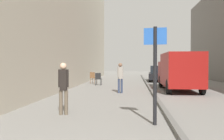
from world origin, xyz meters
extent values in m
plane|color=gray|center=(0.00, 12.00, 0.00)|extent=(80.00, 80.00, 0.00)
cube|color=#615F5B|center=(1.58, 12.00, 0.06)|extent=(0.16, 40.00, 0.12)
cylinder|color=brown|center=(-1.75, 5.41, 0.39)|extent=(0.12, 0.12, 0.78)
cylinder|color=brown|center=(-1.59, 5.43, 0.39)|extent=(0.12, 0.12, 0.78)
cube|color=black|center=(-1.67, 5.42, 1.11)|extent=(0.24, 0.21, 0.66)
cylinder|color=black|center=(-1.79, 5.40, 1.16)|extent=(0.09, 0.09, 0.56)
cylinder|color=black|center=(-1.55, 5.43, 1.16)|extent=(0.09, 0.09, 0.56)
sphere|color=tan|center=(-1.67, 5.42, 1.55)|extent=(0.22, 0.22, 0.22)
cylinder|color=#2D3851|center=(-0.27, 11.39, 0.39)|extent=(0.12, 0.12, 0.78)
cylinder|color=#2D3851|center=(-0.12, 11.45, 0.39)|extent=(0.12, 0.12, 0.78)
cube|color=gray|center=(-0.19, 11.42, 1.12)|extent=(0.27, 0.25, 0.67)
cylinder|color=gray|center=(-0.31, 11.38, 1.17)|extent=(0.09, 0.09, 0.57)
cylinder|color=gray|center=(-0.08, 11.46, 1.17)|extent=(0.09, 0.09, 0.57)
sphere|color=brown|center=(-0.19, 11.42, 1.56)|extent=(0.22, 0.22, 0.22)
cube|color=maroon|center=(3.27, 12.33, 1.29)|extent=(1.95, 3.93, 1.91)
cube|color=maroon|center=(3.27, 15.06, 1.05)|extent=(1.95, 1.53, 1.43)
cube|color=black|center=(3.27, 15.60, 1.37)|extent=(1.63, 0.04, 0.63)
cylinder|color=black|center=(2.40, 14.91, 0.40)|extent=(0.22, 0.80, 0.80)
cylinder|color=black|center=(4.14, 14.91, 0.40)|extent=(0.22, 0.80, 0.80)
cylinder|color=black|center=(2.40, 11.07, 0.40)|extent=(0.22, 0.80, 0.80)
cylinder|color=black|center=(4.15, 11.07, 0.40)|extent=(0.22, 0.80, 0.80)
cube|color=black|center=(2.85, 21.06, 0.49)|extent=(2.04, 4.30, 0.55)
cube|color=black|center=(2.85, 21.06, 1.11)|extent=(1.66, 2.60, 0.68)
cylinder|color=black|center=(2.11, 22.54, 0.32)|extent=(0.24, 0.65, 0.64)
cylinder|color=black|center=(3.75, 22.44, 0.32)|extent=(0.24, 0.65, 0.64)
cylinder|color=black|center=(1.95, 19.69, 0.32)|extent=(0.24, 0.65, 0.64)
cylinder|color=black|center=(3.58, 19.59, 0.32)|extent=(0.24, 0.65, 0.64)
cylinder|color=black|center=(1.12, 4.36, 1.30)|extent=(0.10, 0.10, 2.60)
cube|color=#2659B2|center=(1.12, 4.36, 2.35)|extent=(0.59, 0.15, 0.44)
cylinder|color=black|center=(-2.29, 16.51, 0.23)|extent=(0.04, 0.04, 0.45)
cylinder|color=black|center=(-1.92, 16.48, 0.23)|extent=(0.04, 0.04, 0.45)
cylinder|color=black|center=(-2.32, 16.13, 0.23)|extent=(0.04, 0.04, 0.45)
cylinder|color=black|center=(-1.95, 16.10, 0.23)|extent=(0.04, 0.04, 0.45)
cube|color=black|center=(-2.12, 16.30, 0.47)|extent=(0.48, 0.48, 0.04)
cube|color=black|center=(-2.13, 16.11, 0.71)|extent=(0.44, 0.08, 0.45)
cylinder|color=brown|center=(-2.87, 18.05, 0.23)|extent=(0.04, 0.04, 0.45)
cylinder|color=brown|center=(-2.52, 17.93, 0.23)|extent=(0.04, 0.04, 0.45)
cylinder|color=brown|center=(-3.00, 17.70, 0.23)|extent=(0.04, 0.04, 0.45)
cylinder|color=brown|center=(-2.64, 17.58, 0.23)|extent=(0.04, 0.04, 0.45)
cube|color=brown|center=(-2.76, 17.81, 0.47)|extent=(0.56, 0.56, 0.04)
cube|color=brown|center=(-2.82, 17.63, 0.71)|extent=(0.43, 0.18, 0.45)
camera|label=1|loc=(0.56, -2.21, 1.62)|focal=39.50mm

